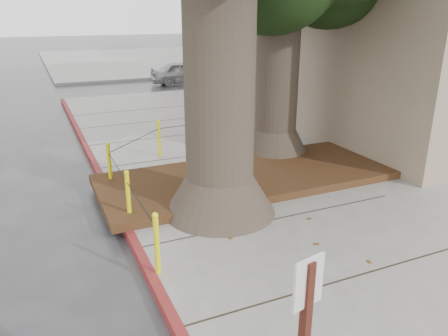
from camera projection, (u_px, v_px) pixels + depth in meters
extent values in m
plane|color=#28282B|center=(320.00, 296.00, 5.91)|extent=(140.00, 140.00, 0.00)
cube|color=slate|center=(154.00, 59.00, 33.96)|extent=(16.00, 20.00, 0.15)
cube|color=maroon|center=(131.00, 238.00, 7.27)|extent=(0.14, 26.00, 0.16)
cube|color=black|center=(248.00, 177.00, 9.53)|extent=(6.40, 2.60, 0.16)
cone|color=#4C3F33|center=(220.00, 194.00, 7.95)|extent=(2.04, 2.04, 0.70)
cylinder|color=#4C3F33|center=(219.00, 82.00, 7.26)|extent=(1.20, 1.20, 4.22)
cone|color=#4C3F33|center=(274.00, 142.00, 11.09)|extent=(1.77, 1.77, 0.70)
cylinder|color=#4C3F33|center=(277.00, 69.00, 10.47)|extent=(1.04, 1.04, 3.84)
cylinder|color=yellow|center=(157.00, 245.00, 6.01)|extent=(0.08, 0.08, 0.90)
sphere|color=yellow|center=(155.00, 215.00, 5.86)|extent=(0.09, 0.09, 0.09)
cylinder|color=yellow|center=(128.00, 197.00, 7.56)|extent=(0.08, 0.08, 0.90)
sphere|color=yellow|center=(126.00, 173.00, 7.41)|extent=(0.09, 0.09, 0.09)
cylinder|color=yellow|center=(110.00, 165.00, 9.10)|extent=(0.08, 0.08, 0.90)
sphere|color=yellow|center=(108.00, 145.00, 8.95)|extent=(0.09, 0.09, 0.09)
cylinder|color=yellow|center=(159.00, 139.00, 10.97)|extent=(0.08, 0.08, 0.90)
sphere|color=yellow|center=(158.00, 122.00, 10.82)|extent=(0.09, 0.09, 0.09)
cylinder|color=yellow|center=(235.00, 128.00, 11.98)|extent=(0.08, 0.08, 0.90)
sphere|color=yellow|center=(235.00, 112.00, 11.83)|extent=(0.09, 0.09, 0.09)
cylinder|color=black|center=(140.00, 202.00, 6.69)|extent=(0.02, 1.80, 0.02)
cylinder|color=black|center=(117.00, 166.00, 8.24)|extent=(0.02, 1.80, 0.02)
cylinder|color=black|center=(136.00, 140.00, 9.94)|extent=(1.51, 1.51, 0.02)
cylinder|color=black|center=(198.00, 123.00, 11.38)|extent=(2.20, 0.22, 0.02)
cube|color=silver|center=(308.00, 283.00, 2.40)|extent=(0.22, 0.07, 0.31)
imported|color=#A5A5AA|center=(185.00, 73.00, 22.77)|extent=(3.64, 1.73, 1.20)
imported|color=maroon|center=(289.00, 65.00, 26.75)|extent=(3.32, 1.41, 1.06)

